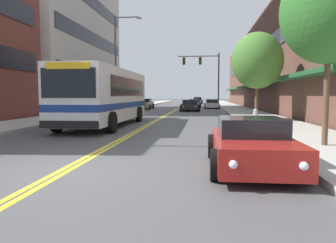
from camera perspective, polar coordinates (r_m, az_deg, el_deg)
The scene contains 18 objects.
ground_plane at distance 44.53m, azimuth 1.94°, elevation 2.35°, with size 240.00×240.00×0.00m, color #4C4C4F.
sidewalk_left at distance 45.64m, azimuth -7.30°, elevation 2.47°, with size 3.68×106.00×0.16m.
sidewalk_right at distance 44.60m, azimuth 11.40°, elevation 2.37°, with size 3.68×106.00×0.16m.
centre_line at distance 44.53m, azimuth 1.94°, elevation 2.35°, with size 0.34×106.00×0.01m.
storefront_row_right at distance 45.68m, azimuth 19.21°, elevation 8.78°, with size 9.10×68.00×10.57m.
city_bus at distance 19.24m, azimuth -10.65°, elevation 4.63°, with size 2.96×10.67×3.16m.
car_dark_grey_parked_left_mid at distance 36.07m, azimuth -5.95°, elevation 2.76°, with size 2.00×4.37×1.27m.
car_beige_parked_left_far at distance 42.08m, azimuth -4.19°, elevation 3.06°, with size 2.17×4.49×1.31m.
car_red_parked_right_foreground at distance 8.12m, azimuth 14.29°, elevation -3.89°, with size 2.01×4.18×1.21m.
car_white_parked_right_mid at distance 44.40m, azimuth 7.63°, elevation 3.04°, with size 1.97×4.71×1.20m.
car_navy_moving_lead at distance 65.90m, azimuth 5.18°, elevation 3.63°, with size 2.01×4.39×1.38m.
car_slate_blue_moving_second at distance 49.00m, azimuth 4.66°, elevation 3.20°, with size 1.97×4.86×1.20m.
car_charcoal_moving_third at distance 36.75m, azimuth 3.89°, elevation 2.79°, with size 2.17×4.45×1.25m.
traffic_signal_mast at distance 42.93m, azimuth 6.51°, elevation 8.94°, with size 5.36×0.38×7.11m.
street_lamp_left_far at distance 32.79m, azimuth -8.52°, elevation 11.17°, with size 2.75×0.28×9.38m.
street_tree_right_near at distance 11.80m, azimuth 26.31°, elevation 16.88°, with size 2.99×2.99×5.84m.
street_tree_right_mid at distance 22.39m, azimuth 15.28°, elevation 10.19°, with size 3.33×3.33×5.67m.
fire_hydrant at distance 17.83m, azimuth 14.95°, elevation 0.75°, with size 0.30×0.22×0.88m.
Camera 1 is at (3.19, -7.38, 1.75)m, focal length 35.00 mm.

